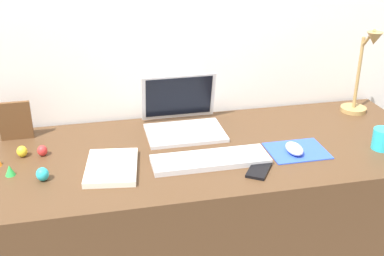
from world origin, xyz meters
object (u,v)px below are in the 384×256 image
(toy_figurine_cyan, at_px, (42,174))
(mouse, at_px, (294,149))
(desk_lamp, at_px, (363,75))
(notebook_pad, at_px, (112,167))
(picture_frame, at_px, (15,121))
(toy_figurine_red, at_px, (42,151))
(coffee_mug, at_px, (383,139))
(laptop, at_px, (182,116))
(cell_phone, at_px, (259,169))
(toy_figurine_yellow, at_px, (22,151))
(keyboard, at_px, (210,160))
(toy_figurine_green, at_px, (10,170))

(toy_figurine_cyan, bearing_deg, mouse, -0.18)
(desk_lamp, height_order, notebook_pad, desk_lamp)
(desk_lamp, relative_size, toy_figurine_cyan, 8.19)
(picture_frame, bearing_deg, toy_figurine_cyan, -72.25)
(notebook_pad, xyz_separation_m, toy_figurine_red, (-0.23, 0.16, 0.01))
(desk_lamp, xyz_separation_m, coffee_mug, (-0.08, -0.32, -0.14))
(coffee_mug, bearing_deg, laptop, 154.01)
(cell_phone, xyz_separation_m, toy_figurine_yellow, (-0.79, 0.28, 0.02))
(laptop, relative_size, picture_frame, 2.00)
(mouse, distance_m, coffee_mug, 0.33)
(cell_phone, relative_size, toy_figurine_cyan, 2.79)
(picture_frame, height_order, toy_figurine_red, picture_frame)
(keyboard, xyz_separation_m, desk_lamp, (0.72, 0.29, 0.17))
(keyboard, relative_size, notebook_pad, 1.71)
(toy_figurine_red, bearing_deg, mouse, -11.72)
(keyboard, relative_size, mouse, 4.27)
(toy_figurine_red, distance_m, toy_figurine_cyan, 0.18)
(coffee_mug, bearing_deg, notebook_pad, 176.81)
(keyboard, xyz_separation_m, picture_frame, (-0.67, 0.35, 0.06))
(laptop, distance_m, mouse, 0.46)
(laptop, height_order, toy_figurine_yellow, laptop)
(picture_frame, xyz_separation_m, toy_figurine_cyan, (0.11, -0.35, -0.05))
(notebook_pad, relative_size, picture_frame, 1.60)
(coffee_mug, height_order, toy_figurine_cyan, coffee_mug)
(mouse, relative_size, toy_figurine_cyan, 2.09)
(toy_figurine_red, height_order, toy_figurine_green, toy_figurine_red)
(mouse, xyz_separation_m, notebook_pad, (-0.65, 0.02, -0.01))
(mouse, distance_m, notebook_pad, 0.65)
(picture_frame, height_order, toy_figurine_yellow, picture_frame)
(desk_lamp, height_order, picture_frame, desk_lamp)
(toy_figurine_yellow, height_order, toy_figurine_cyan, toy_figurine_cyan)
(cell_phone, height_order, toy_figurine_green, toy_figurine_green)
(laptop, xyz_separation_m, notebook_pad, (-0.30, -0.28, -0.04))
(mouse, xyz_separation_m, toy_figurine_green, (-0.98, 0.06, -0.00))
(cell_phone, distance_m, notebook_pad, 0.50)
(notebook_pad, bearing_deg, toy_figurine_red, 154.06)
(laptop, distance_m, toy_figurine_green, 0.68)
(keyboard, bearing_deg, cell_phone, -31.93)
(laptop, xyz_separation_m, coffee_mug, (0.68, -0.33, -0.01))
(keyboard, relative_size, toy_figurine_cyan, 8.94)
(keyboard, xyz_separation_m, toy_figurine_red, (-0.57, 0.18, 0.01))
(laptop, relative_size, notebook_pad, 1.25)
(toy_figurine_yellow, xyz_separation_m, toy_figurine_cyan, (0.08, -0.19, 0.00))
(coffee_mug, distance_m, toy_figurine_cyan, 1.21)
(toy_figurine_green, bearing_deg, cell_phone, -10.32)
(toy_figurine_yellow, height_order, toy_figurine_green, toy_figurine_yellow)
(toy_figurine_yellow, relative_size, toy_figurine_cyan, 0.90)
(desk_lamp, bearing_deg, toy_figurine_green, -170.66)
(coffee_mug, height_order, toy_figurine_yellow, coffee_mug)
(mouse, xyz_separation_m, toy_figurine_red, (-0.89, 0.18, -0.00))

